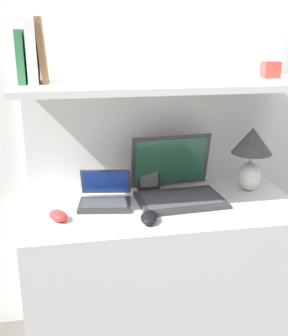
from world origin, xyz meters
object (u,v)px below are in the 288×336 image
book_brown (42,50)px  router_box (148,174)px  second_mouse (58,216)px  laptop_large (177,186)px  book_white (32,52)px  table_lamp (252,151)px  shelf_gadget (270,70)px  laptop_small (105,198)px  computer_mouse (149,217)px  book_green (22,57)px

book_brown → router_box: bearing=18.2°
second_mouse → laptop_large: bearing=15.3°
second_mouse → router_box: router_box is taller
second_mouse → book_white: book_white is taller
table_lamp → shelf_gadget: bearing=-49.9°
laptop_small → second_mouse: bearing=-147.4°
router_box → computer_mouse: bearing=-99.9°
second_mouse → shelf_gadget: shelf_gadget is taller
book_white → router_box: bearing=16.9°
second_mouse → table_lamp: bearing=11.5°
second_mouse → book_white: (-0.06, 0.14, 0.65)m
shelf_gadget → laptop_small: bearing=-179.1°
table_lamp → computer_mouse: (-0.55, -0.27, -0.18)m
laptop_small → table_lamp: bearing=4.5°
computer_mouse → laptop_large: bearing=52.8°
computer_mouse → shelf_gadget: bearing=21.2°
laptop_small → book_brown: book_brown is taller
book_white → shelf_gadget: bearing=0.0°
laptop_large → book_brown: 0.84m
second_mouse → router_box: bearing=34.2°
laptop_large → book_green: book_green is taller
router_box → laptop_small: bearing=-144.4°
computer_mouse → book_white: book_white is taller
table_lamp → laptop_large: 0.40m
book_green → book_white: (0.04, 0.00, 0.02)m
laptop_large → book_brown: book_brown is taller
shelf_gadget → table_lamp: bearing=130.1°
computer_mouse → router_box: router_box is taller
laptop_small → second_mouse: (-0.21, -0.13, -0.01)m
table_lamp → router_box: table_lamp is taller
second_mouse → book_green: 0.65m
book_white → shelf_gadget: book_white is taller
table_lamp → computer_mouse: table_lamp is taller
computer_mouse → shelf_gadget: size_ratio=1.80×
computer_mouse → book_white: bearing=151.9°
laptop_large → shelf_gadget: size_ratio=5.54×
computer_mouse → book_brown: bearing=149.8°
laptop_small → computer_mouse: 0.27m
router_box → second_mouse: bearing=-145.8°
router_box → book_green: bearing=-164.4°
table_lamp → shelf_gadget: 0.39m
table_lamp → laptop_large: table_lamp is taller
laptop_small → book_green: bearing=177.9°
table_lamp → book_brown: book_brown is taller
laptop_small → router_box: bearing=35.6°
laptop_small → book_white: size_ratio=1.06×
laptop_small → computer_mouse: (0.16, -0.22, -0.01)m
laptop_large → book_white: 0.86m
laptop_small → second_mouse: 0.25m
book_white → shelf_gadget: size_ratio=3.33×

